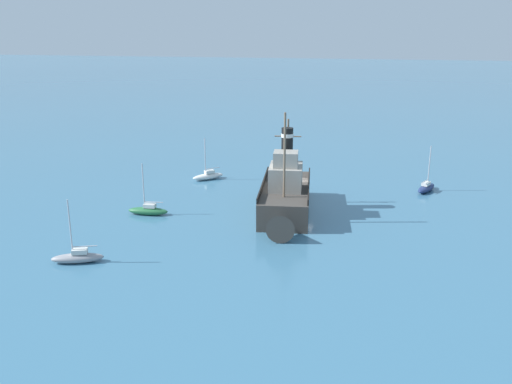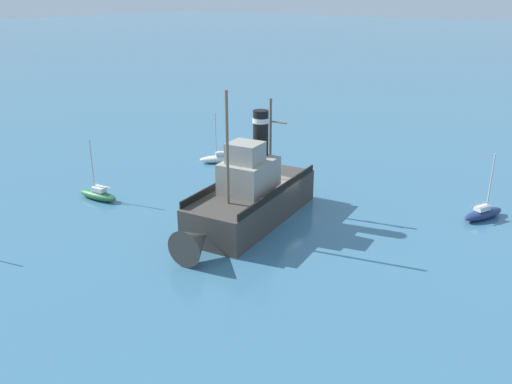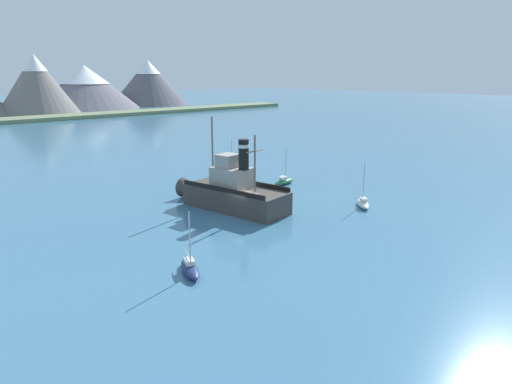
{
  "view_description": "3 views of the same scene",
  "coord_description": "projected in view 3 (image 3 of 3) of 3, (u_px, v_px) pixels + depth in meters",
  "views": [
    {
      "loc": [
        -8.73,
        50.53,
        16.48
      ],
      "look_at": [
        2.91,
        6.09,
        2.82
      ],
      "focal_mm": 38.0,
      "sensor_mm": 36.0,
      "label": 1
    },
    {
      "loc": [
        -21.25,
        30.95,
        15.63
      ],
      "look_at": [
        -1.23,
        4.81,
        3.35
      ],
      "focal_mm": 38.0,
      "sensor_mm": 36.0,
      "label": 2
    },
    {
      "loc": [
        -30.06,
        -34.28,
        14.48
      ],
      "look_at": [
        3.38,
        1.62,
        1.65
      ],
      "focal_mm": 32.0,
      "sensor_mm": 36.0,
      "label": 3
    }
  ],
  "objects": [
    {
      "name": "old_tugboat",
      "position": [
        231.0,
        192.0,
        49.96
      ],
      "size": [
        6.15,
        14.74,
        9.9
      ],
      "color": "#423D38",
      "rests_on": "ground"
    },
    {
      "name": "sailboat_green",
      "position": [
        284.0,
        181.0,
        61.07
      ],
      "size": [
        3.9,
        1.51,
        4.9
      ],
      "color": "#286B3D",
      "rests_on": "ground"
    },
    {
      "name": "sailboat_white",
      "position": [
        363.0,
        203.0,
        50.84
      ],
      "size": [
        3.45,
        3.48,
        4.9
      ],
      "color": "white",
      "rests_on": "ground"
    },
    {
      "name": "sailboat_navy",
      "position": [
        190.0,
        268.0,
        33.9
      ],
      "size": [
        2.47,
        3.93,
        4.9
      ],
      "color": "navy",
      "rests_on": "ground"
    },
    {
      "name": "ground_plane",
      "position": [
        243.0,
        216.0,
        47.76
      ],
      "size": [
        600.0,
        600.0,
        0.0
      ],
      "primitive_type": "plane",
      "color": "teal"
    },
    {
      "name": "sailboat_grey",
      "position": [
        231.0,
        168.0,
        69.29
      ],
      "size": [
        3.93,
        2.45,
        4.9
      ],
      "color": "gray",
      "rests_on": "ground"
    }
  ]
}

